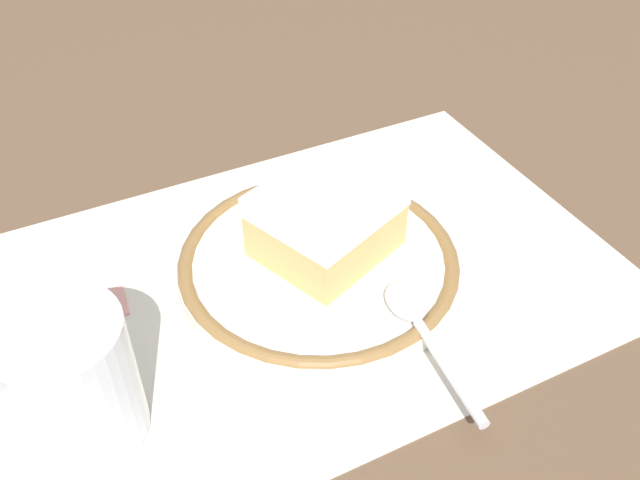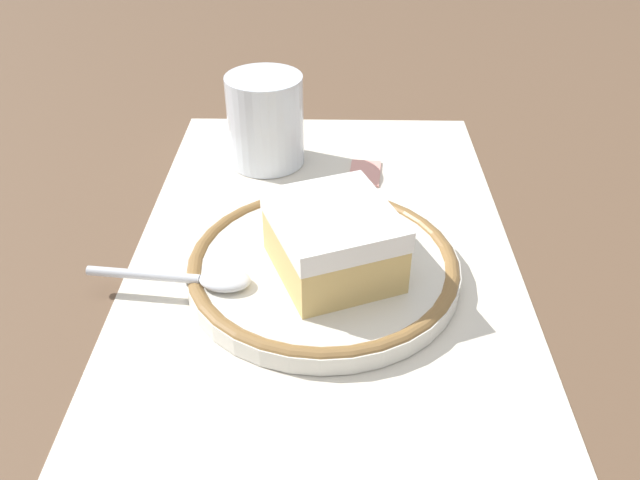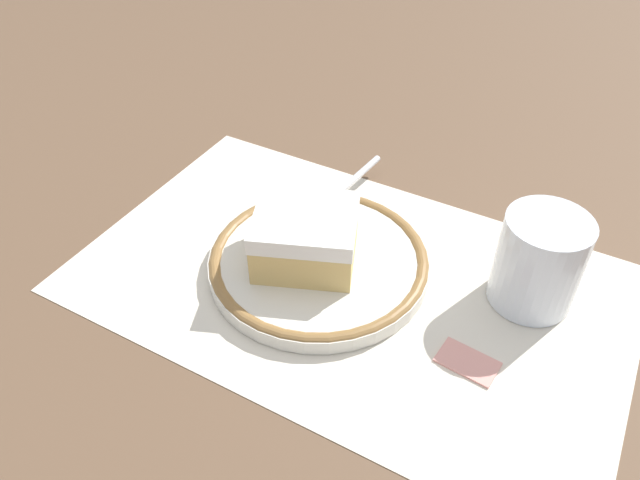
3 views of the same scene
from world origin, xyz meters
The scene contains 7 objects.
ground_plane centered at (0.00, 0.00, 0.00)m, with size 2.40×2.40×0.00m, color brown.
placemat centered at (0.00, 0.00, 0.00)m, with size 0.51×0.32×0.00m, color beige.
plate centered at (-0.03, 0.00, 0.01)m, with size 0.21×0.21×0.02m.
cake_slice centered at (-0.04, -0.01, 0.04)m, with size 0.12×0.11×0.05m.
spoon centered at (-0.06, 0.09, 0.02)m, with size 0.03×0.13×0.01m.
cup centered at (0.16, 0.06, 0.04)m, with size 0.08×0.08×0.09m.
sugar_packet centered at (0.13, -0.04, 0.00)m, with size 0.05×0.03×0.01m, color #E5998C.
Camera 1 is at (0.14, 0.35, 0.37)m, focal length 39.16 mm.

